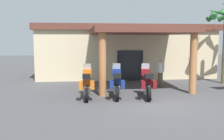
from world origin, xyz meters
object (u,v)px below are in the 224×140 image
motorcycle_orange (87,84)px  motel_building (123,50)px  motorcycle_maroon (147,84)px  pedestrian (160,70)px  motorcycle_blue (117,84)px

motorcycle_orange → motel_building: bearing=-18.2°
motorcycle_orange → motorcycle_maroon: (2.90, -0.19, 0.00)m
motorcycle_orange → pedestrian: pedestrian is taller
motorcycle_orange → pedestrian: bearing=-55.2°
motorcycle_orange → motorcycle_maroon: same height
motorcycle_orange → motorcycle_maroon: 2.91m
motel_building → motorcycle_blue: motel_building is taller
pedestrian → motorcycle_maroon: bearing=15.5°
motorcycle_maroon → pedestrian: 3.46m
motorcycle_blue → motorcycle_orange: bearing=97.3°
motorcycle_maroon → pedestrian: pedestrian is taller
motorcycle_orange → pedestrian: 5.34m
motorcycle_maroon → motel_building: bearing=6.3°
motorcycle_orange → pedestrian: (4.50, 2.87, 0.30)m
motorcycle_blue → motorcycle_maroon: same height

